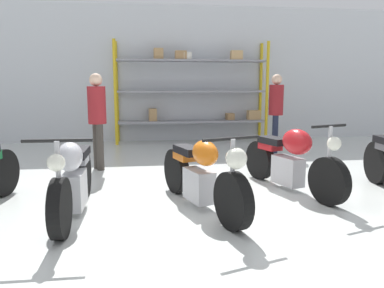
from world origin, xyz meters
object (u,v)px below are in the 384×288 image
motorcycle_orange (201,175)px  person_browsing (276,107)px  shelving_rack (193,90)px  motorcycle_silver (73,179)px  motorcycle_red (291,160)px  person_near_rack (97,113)px

motorcycle_orange → person_browsing: size_ratio=1.20×
person_browsing → shelving_rack: bearing=-29.3°
shelving_rack → motorcycle_silver: (-2.17, -5.44, -0.96)m
motorcycle_orange → motorcycle_red: motorcycle_red is taller
shelving_rack → motorcycle_orange: (-0.64, -5.46, -0.96)m
shelving_rack → person_near_rack: (-2.14, -3.06, -0.37)m
shelving_rack → motorcycle_red: bearing=-81.0°
motorcycle_silver → shelving_rack: bearing=158.8°
shelving_rack → person_near_rack: bearing=-125.0°
shelving_rack → motorcycle_orange: 5.59m
shelving_rack → person_near_rack: shelving_rack is taller
motorcycle_orange → shelving_rack: bearing=155.6°
shelving_rack → motorcycle_silver: bearing=-111.7°
motorcycle_orange → person_browsing: person_browsing is taller
motorcycle_orange → motorcycle_red: bearing=96.7°
shelving_rack → person_near_rack: 3.75m
motorcycle_red → person_browsing: (0.86, 3.01, 0.58)m
motorcycle_orange → person_browsing: bearing=130.4°
shelving_rack → motorcycle_red: shelving_rack is taller
motorcycle_orange → motorcycle_silver: bearing=-108.6°
shelving_rack → person_browsing: bearing=-48.3°
motorcycle_orange → person_near_rack: 2.90m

